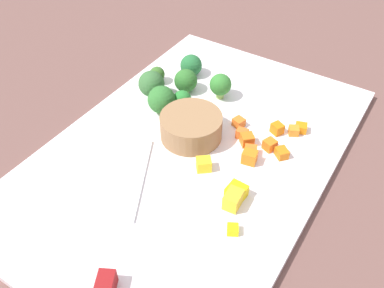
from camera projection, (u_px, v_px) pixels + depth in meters
The scene contains 25 objects.
ground_plane at pixel (192, 155), 0.58m from camera, with size 4.00×4.00×0.00m, color brown.
cutting_board at pixel (192, 152), 0.58m from camera, with size 0.54×0.36×0.01m, color white.
prep_bowl at pixel (191, 127), 0.58m from camera, with size 0.09×0.09×0.04m, color #916B46.
chef_knife at pixel (115, 252), 0.45m from camera, with size 0.25×0.14×0.02m.
carrot_dice_0 at pixel (249, 157), 0.55m from camera, with size 0.02×0.02×0.02m, color orange.
carrot_dice_1 at pixel (242, 134), 0.59m from camera, with size 0.01×0.02×0.01m, color orange.
carrot_dice_2 at pixel (251, 151), 0.56m from camera, with size 0.01×0.02×0.01m, color orange.
carrot_dice_3 at pixel (270, 145), 0.57m from camera, with size 0.01×0.02×0.01m, color orange.
carrot_dice_4 at pixel (239, 122), 0.60m from camera, with size 0.02×0.01×0.01m, color orange.
carrot_dice_5 at pixel (277, 129), 0.59m from camera, with size 0.02×0.01×0.02m, color orange.
carrot_dice_6 at pixel (282, 153), 0.56m from camera, with size 0.01×0.02×0.01m, color orange.
carrot_dice_7 at pixel (247, 140), 0.57m from camera, with size 0.02×0.02×0.02m, color orange.
carrot_dice_8 at pixel (294, 131), 0.59m from camera, with size 0.01×0.01×0.01m, color orange.
carrot_dice_9 at pixel (301, 128), 0.60m from camera, with size 0.02×0.02×0.01m, color orange.
pepper_dice_0 at pixel (233, 199), 0.49m from camera, with size 0.02×0.02×0.02m, color yellow.
pepper_dice_1 at pixel (233, 229), 0.47m from camera, with size 0.01×0.01×0.01m, color yellow.
pepper_dice_2 at pixel (236, 192), 0.50m from camera, with size 0.02×0.02×0.02m, color yellow.
pepper_dice_3 at pixel (204, 164), 0.54m from camera, with size 0.02×0.02×0.02m, color yellow.
broccoli_floret_0 at pixel (182, 100), 0.63m from camera, with size 0.03×0.03×0.03m.
broccoli_floret_1 at pixel (151, 84), 0.64m from camera, with size 0.04×0.04×0.05m.
broccoli_floret_2 at pixel (191, 66), 0.69m from camera, with size 0.04×0.04×0.04m.
broccoli_floret_3 at pixel (186, 81), 0.66m from camera, with size 0.04×0.04×0.04m.
broccoli_floret_4 at pixel (157, 74), 0.68m from camera, with size 0.03×0.03×0.03m.
broccoli_floret_5 at pixel (162, 100), 0.62m from camera, with size 0.04×0.04×0.04m.
broccoli_floret_6 at pixel (220, 85), 0.64m from camera, with size 0.03×0.03×0.04m.
Camera 1 is at (0.35, 0.22, 0.41)m, focal length 38.92 mm.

